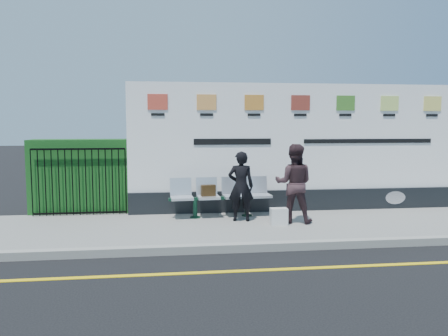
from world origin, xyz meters
The scene contains 12 objects.
ground centered at (0.00, 0.00, 0.00)m, with size 80.00×80.00×0.00m, color black.
pavement centered at (0.00, 2.50, 0.06)m, with size 14.00×3.00×0.12m, color gray.
kerb centered at (0.00, 1.00, 0.07)m, with size 14.00×0.18×0.14m, color gray.
yellow_line centered at (0.00, 0.00, 0.00)m, with size 14.00×0.10×0.01m, color yellow.
billboard centered at (0.50, 3.85, 1.42)m, with size 8.00×0.30×3.00m.
hedge centered at (-4.58, 4.30, 0.97)m, with size 2.35×0.70×1.70m, color #174F1A.
railing centered at (-4.58, 3.85, 0.89)m, with size 2.05×0.06×1.54m, color black, non-canonical shape.
bench centered at (-1.42, 3.28, 0.36)m, with size 2.23×0.58×0.48m, color silver, non-canonical shape.
woman_left centered at (-1.06, 2.83, 0.86)m, with size 0.54×0.36×1.49m, color black.
woman_right centered at (0.02, 2.57, 0.94)m, with size 0.80×0.62×1.65m, color #362328.
handbag_brown centered at (-1.71, 3.27, 0.72)m, with size 0.31×0.13×0.25m, color black.
carrier_bag_white centered at (-0.34, 2.36, 0.29)m, with size 0.34×0.21×0.34m, color silver.
Camera 1 is at (-2.54, -6.20, 2.18)m, focal length 35.00 mm.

